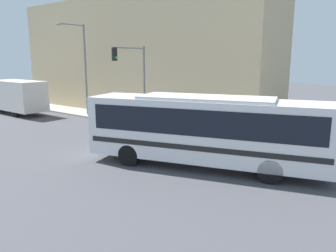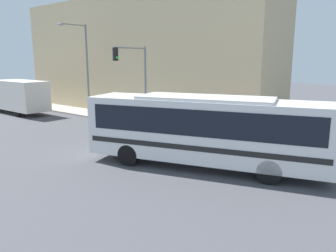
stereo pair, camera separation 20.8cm
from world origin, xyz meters
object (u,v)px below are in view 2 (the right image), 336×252
pedestrian_near_corner (179,115)px  pedestrian_mid_block (183,114)px  parking_meter (130,111)px  traffic_light_pole (136,72)px  delivery_truck (17,96)px  city_bus (205,127)px  fire_hydrant (221,131)px  street_lamp (84,62)px

pedestrian_near_corner → pedestrian_mid_block: (0.64, 0.10, -0.06)m
parking_meter → traffic_light_pole: bearing=-120.4°
traffic_light_pole → parking_meter: bearing=59.6°
pedestrian_near_corner → delivery_truck: bearing=103.6°
city_bus → pedestrian_mid_block: (7.06, 6.34, -0.97)m
city_bus → parking_meter: (5.69, 10.62, -0.97)m
fire_hydrant → pedestrian_near_corner: pedestrian_near_corner is taller
parking_meter → street_lamp: 6.77m
fire_hydrant → street_lamp: size_ratio=0.09×
parking_meter → street_lamp: street_lamp is taller
city_bus → traffic_light_pole: traffic_light_pole is taller
street_lamp → pedestrian_near_corner: 10.69m
traffic_light_pole → pedestrian_near_corner: (1.64, -2.84, -3.08)m
delivery_truck → city_bus: bearing=-96.2°
fire_hydrant → pedestrian_near_corner: (0.73, 3.93, 0.56)m
fire_hydrant → pedestrian_mid_block: size_ratio=0.43×
fire_hydrant → pedestrian_mid_block: pedestrian_mid_block is taller
traffic_light_pole → fire_hydrant: bearing=-82.4°
delivery_truck → pedestrian_near_corner: 16.86m
city_bus → street_lamp: size_ratio=1.45×
city_bus → pedestrian_near_corner: bearing=27.3°
fire_hydrant → pedestrian_mid_block: 4.29m
parking_meter → pedestrian_mid_block: 4.50m
parking_meter → pedestrian_mid_block: bearing=-72.3°
city_bus → delivery_truck: city_bus is taller
pedestrian_near_corner → parking_meter: bearing=99.5°
city_bus → traffic_light_pole: size_ratio=1.95×
traffic_light_pole → pedestrian_mid_block: size_ratio=3.46×
pedestrian_near_corner → street_lamp: bearing=94.8°
city_bus → fire_hydrant: size_ratio=15.83×
traffic_light_pole → street_lamp: bearing=83.6°
delivery_truck → parking_meter: 12.44m
city_bus → pedestrian_mid_block: size_ratio=6.76×
delivery_truck → pedestrian_near_corner: size_ratio=4.62×
fire_hydrant → traffic_light_pole: traffic_light_pole is taller
delivery_truck → pedestrian_near_corner: bearing=-76.4°
traffic_light_pole → pedestrian_near_corner: bearing=-60.1°
delivery_truck → parking_meter: bearing=-75.0°
parking_meter → street_lamp: size_ratio=0.16×
fire_hydrant → parking_meter: bearing=90.0°
traffic_light_pole → pedestrian_near_corner: size_ratio=3.27×
fire_hydrant → pedestrian_mid_block: (1.37, 4.03, 0.50)m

